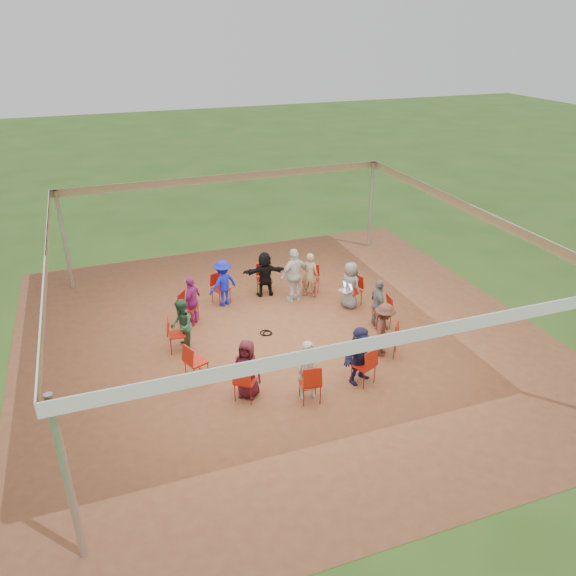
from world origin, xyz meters
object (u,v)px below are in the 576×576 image
object	(u,v)px
person_seated_7	(309,370)
person_seated_1	(310,275)
person_seated_3	(223,283)
person_seated_8	(360,355)
chair_0	(353,291)
chair_10	(388,339)
chair_7	(246,381)
cable_coil	(266,333)
chair_1	(311,280)
person_seated_2	(265,274)
person_seated_10	(378,304)
chair_5	(177,334)
chair_3	(221,289)
laptop	(346,288)
chair_9	(364,366)
person_seated_6	(247,369)
person_seated_5	(182,326)
chair_6	(196,362)
person_seated_9	(384,330)
chair_11	(382,312)
person_seated_0	(350,285)
person_seated_4	(192,301)
chair_4	(189,308)
chair_2	(264,280)
chair_8	(310,383)
standing_person	(295,275)

from	to	relation	value
person_seated_7	person_seated_1	bearing A→B (deg)	75.00
person_seated_3	person_seated_8	xyz separation A→B (m)	(1.94, -4.64, 0.00)
chair_0	chair_10	bearing A→B (deg)	150.00
chair_7	cable_coil	distance (m)	2.78
chair_1	chair_10	size ratio (longest dim) A/B	1.00
chair_10	person_seated_2	xyz separation A→B (m)	(-1.77, 4.09, 0.23)
person_seated_10	cable_coil	bearing A→B (deg)	83.95
chair_7	chair_5	bearing A→B (deg)	150.00
chair_3	chair_7	size ratio (longest dim) A/B	1.00
chair_7	laptop	distance (m)	4.82
chair_1	chair_7	world-z (taller)	same
chair_3	chair_5	distance (m)	2.63
chair_9	person_seated_6	xyz separation A→B (m)	(-2.54, 0.43, 0.23)
person_seated_8	laptop	size ratio (longest dim) A/B	3.15
person_seated_5	cable_coil	size ratio (longest dim) A/B	3.37
chair_6	person_seated_9	size ratio (longest dim) A/B	0.67
chair_1	laptop	size ratio (longest dim) A/B	2.10
chair_3	person_seated_10	bearing A→B (deg)	119.23
chair_7	person_seated_5	xyz separation A→B (m)	(-0.90, 2.41, 0.23)
chair_11	chair_10	bearing A→B (deg)	165.00
chair_1	chair_7	size ratio (longest dim) A/B	1.00
person_seated_0	person_seated_10	size ratio (longest dim) A/B	1.00
chair_7	person_seated_6	distance (m)	0.26
person_seated_3	person_seated_4	world-z (taller)	same
chair_1	chair_3	size ratio (longest dim) A/B	1.00
person_seated_3	laptop	world-z (taller)	person_seated_3
chair_10	person_seated_3	bearing A→B (deg)	75.36
chair_7	chair_9	distance (m)	2.63
person_seated_7	person_seated_10	distance (m)	3.55
chair_4	person_seated_6	xyz separation A→B (m)	(0.57, -3.59, 0.23)
chair_3	laptop	size ratio (longest dim) A/B	2.10
chair_2	person_seated_3	world-z (taller)	person_seated_3
chair_2	person_seated_4	size ratio (longest dim) A/B	0.67
chair_6	person_seated_1	world-z (taller)	person_seated_1
chair_10	chair_11	size ratio (longest dim) A/B	1.00
chair_8	person_seated_4	world-z (taller)	person_seated_4
chair_5	chair_1	bearing A→B (deg)	120.00
person_seated_7	cable_coil	distance (m)	2.92
person_seated_1	person_seated_0	bearing A→B (deg)	165.00
chair_2	laptop	world-z (taller)	chair_2
chair_1	chair_7	xyz separation A→B (m)	(-3.19, -4.19, 0.00)
chair_4	person_seated_10	world-z (taller)	person_seated_10
chair_9	person_seated_0	size ratio (longest dim) A/B	0.67
chair_4	cable_coil	world-z (taller)	chair_4
chair_2	chair_7	bearing A→B (deg)	75.00
person_seated_5	standing_person	size ratio (longest dim) A/B	0.85
chair_2	person_seated_6	xyz separation A→B (m)	(-1.86, -4.61, 0.23)
person_seated_5	person_seated_10	world-z (taller)	same
chair_0	chair_1	size ratio (longest dim) A/B	1.00
chair_9	chair_3	bearing A→B (deg)	90.00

